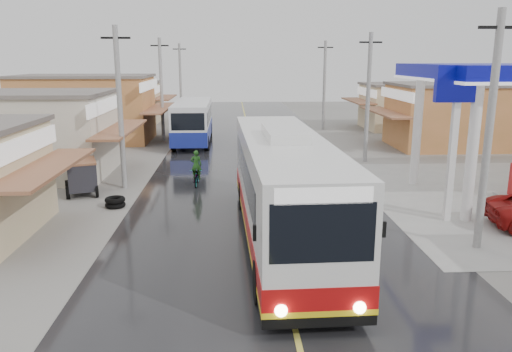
% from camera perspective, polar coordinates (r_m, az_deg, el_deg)
% --- Properties ---
extents(ground, '(120.00, 120.00, 0.00)m').
position_cam_1_polar(ground, '(17.28, 2.39, -8.62)').
color(ground, slate).
rests_on(ground, ground).
extents(road, '(12.00, 90.00, 0.02)m').
position_cam_1_polar(road, '(31.66, -0.02, 1.57)').
color(road, black).
rests_on(road, ground).
extents(centre_line, '(0.15, 90.00, 0.01)m').
position_cam_1_polar(centre_line, '(31.66, -0.02, 1.60)').
color(centre_line, '#D8CC4C').
rests_on(centre_line, road).
extents(shopfronts_left, '(11.00, 44.00, 5.20)m').
position_cam_1_polar(shopfronts_left, '(36.44, -21.15, 2.21)').
color(shopfronts_left, '#C5B587').
rests_on(shopfronts_left, ground).
extents(shopfronts_right, '(11.00, 44.00, 4.80)m').
position_cam_1_polar(shopfronts_right, '(33.10, 27.18, 0.58)').
color(shopfronts_right, beige).
rests_on(shopfronts_right, ground).
extents(utility_poles_left, '(1.60, 50.00, 8.00)m').
position_cam_1_polar(utility_poles_left, '(33.07, -12.31, 1.75)').
color(utility_poles_left, gray).
rests_on(utility_poles_left, ground).
extents(utility_poles_right, '(1.60, 36.00, 8.00)m').
position_cam_1_polar(utility_poles_right, '(32.75, 12.32, 1.64)').
color(utility_poles_right, gray).
rests_on(utility_poles_right, ground).
extents(coach_bus, '(3.31, 13.21, 4.10)m').
position_cam_1_polar(coach_bus, '(17.62, 3.14, -1.43)').
color(coach_bus, silver).
rests_on(coach_bus, road).
extents(second_bus, '(2.68, 9.66, 3.20)m').
position_cam_1_polar(second_bus, '(39.01, -7.21, 6.25)').
color(second_bus, silver).
rests_on(second_bus, road).
extents(cyclist, '(0.64, 1.76, 1.88)m').
position_cam_1_polar(cyclist, '(25.99, -6.79, 0.24)').
color(cyclist, black).
rests_on(cyclist, ground).
extents(tricycle_near, '(2.07, 2.38, 1.69)m').
position_cam_1_polar(tricycle_near, '(25.52, -19.34, 0.14)').
color(tricycle_near, '#26262D').
rests_on(tricycle_near, ground).
extents(tyre_stack, '(0.90, 0.90, 0.46)m').
position_cam_1_polar(tyre_stack, '(23.01, -15.80, -2.90)').
color(tyre_stack, black).
rests_on(tyre_stack, ground).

